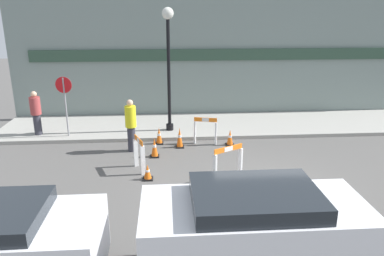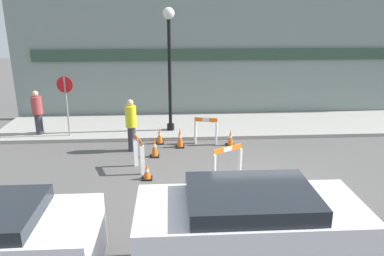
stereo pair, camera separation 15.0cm
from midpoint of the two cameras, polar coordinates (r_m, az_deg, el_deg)
ground_plane at (r=10.20m, az=9.84°, el=-10.24°), size 60.00×60.00×0.00m
sidewalk_slab at (r=15.80m, az=4.89°, el=0.47°), size 18.00×3.35×0.13m
storefront_facade at (r=16.94m, az=4.29°, el=10.96°), size 18.00×0.22×5.50m
streetlamp_post at (r=14.29m, az=-3.18°, el=11.35°), size 0.44×0.44×4.66m
stop_sign at (r=14.58m, az=-18.38°, el=4.58°), size 0.60×0.08×2.26m
barricade_0 at (r=13.56m, az=2.43°, el=-0.31°), size 0.84×0.33×1.00m
barricade_1 at (r=11.48m, az=-7.74°, el=-3.79°), size 0.39×0.75×1.05m
barricade_2 at (r=10.62m, az=5.78°, el=-5.30°), size 0.91×0.58×1.09m
traffic_cone_0 at (r=13.31m, az=-1.52°, el=-1.51°), size 0.30×0.30×0.73m
traffic_cone_1 at (r=12.53m, az=-5.39°, el=-2.97°), size 0.30×0.30×0.68m
traffic_cone_2 at (r=13.73m, az=-4.65°, el=-1.20°), size 0.30×0.30×0.62m
traffic_cone_3 at (r=13.60m, az=6.18°, el=-1.52°), size 0.30×0.30×0.58m
traffic_cone_4 at (r=10.98m, az=-6.51°, el=-6.70°), size 0.30×0.30×0.46m
person_worker at (r=12.95m, az=-8.93°, el=0.66°), size 0.51×0.51×1.84m
person_pedestrian at (r=15.31m, az=-22.23°, el=2.37°), size 0.46×0.46×1.69m
parked_car_1 at (r=6.89m, az=9.33°, el=-15.23°), size 3.93×1.91×1.82m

